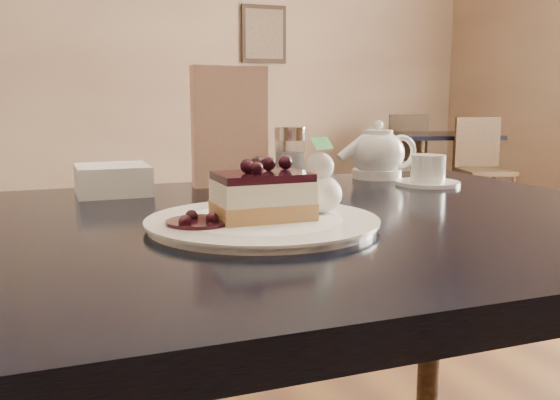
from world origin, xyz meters
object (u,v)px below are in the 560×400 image
object	(u,v)px
cheesecake_slice	(262,196)
bg_table_far_right	(437,201)
dessert_plate	(262,223)
main_table	(251,276)
tea_set	(387,158)

from	to	relation	value
cheesecake_slice	bg_table_far_right	world-z (taller)	cheesecake_slice
dessert_plate	cheesecake_slice	bearing A→B (deg)	-45.00
main_table	tea_set	bearing A→B (deg)	37.31
cheesecake_slice	tea_set	xyz separation A→B (m)	(0.43, 0.38, 0.00)
main_table	tea_set	distance (m)	0.55
main_table	bg_table_far_right	distance (m)	4.93
tea_set	bg_table_far_right	distance (m)	4.44
bg_table_far_right	main_table	bearing A→B (deg)	-113.55
main_table	tea_set	world-z (taller)	tea_set
main_table	dessert_plate	size ratio (longest dim) A/B	4.13
main_table	dessert_plate	world-z (taller)	dessert_plate
main_table	cheesecake_slice	xyz separation A→B (m)	(0.00, -0.06, 0.13)
cheesecake_slice	tea_set	world-z (taller)	tea_set
main_table	tea_set	size ratio (longest dim) A/B	5.07
tea_set	bg_table_far_right	bearing A→B (deg)	53.24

